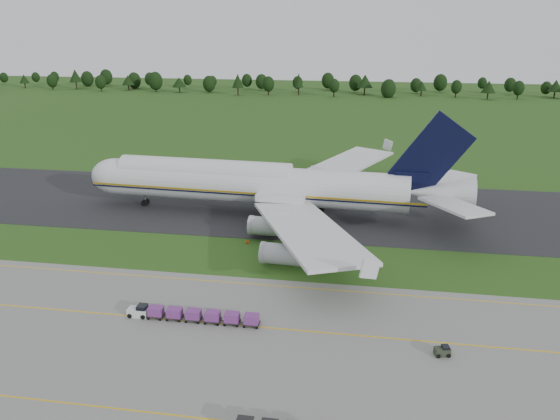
% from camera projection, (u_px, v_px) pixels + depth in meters
% --- Properties ---
extents(ground, '(600.00, 600.00, 0.00)m').
position_uv_depth(ground, '(281.00, 259.00, 91.93)').
color(ground, '#254A16').
rests_on(ground, ground).
extents(apron, '(300.00, 52.00, 0.06)m').
position_uv_depth(apron, '(233.00, 383.00, 60.18)').
color(apron, slate).
rests_on(apron, ground).
extents(taxiway, '(300.00, 40.00, 0.08)m').
position_uv_depth(taxiway, '(302.00, 207.00, 118.06)').
color(taxiway, black).
rests_on(taxiway, ground).
extents(apron_markings, '(300.00, 30.20, 0.01)m').
position_uv_depth(apron_markings, '(247.00, 348.00, 66.72)').
color(apron_markings, '#E8B30D').
rests_on(apron_markings, apron).
extents(tree_line, '(526.98, 22.93, 11.73)m').
position_uv_depth(tree_line, '(323.00, 84.00, 296.21)').
color(tree_line, black).
rests_on(tree_line, ground).
extents(aircraft, '(80.45, 78.45, 22.62)m').
position_uv_depth(aircraft, '(262.00, 184.00, 111.59)').
color(aircraft, silver).
rests_on(aircraft, ground).
extents(baggage_train, '(18.10, 1.64, 1.58)m').
position_uv_depth(baggage_train, '(191.00, 315.00, 72.60)').
color(baggage_train, silver).
rests_on(baggage_train, apron).
extents(utility_cart, '(2.00, 1.48, 0.99)m').
position_uv_depth(utility_cart, '(442.00, 352.00, 65.09)').
color(utility_cart, '#283122').
rests_on(utility_cart, apron).
extents(edge_markers, '(21.30, 0.30, 0.60)m').
position_uv_depth(edge_markers, '(304.00, 246.00, 96.80)').
color(edge_markers, '#E13D07').
rests_on(edge_markers, ground).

